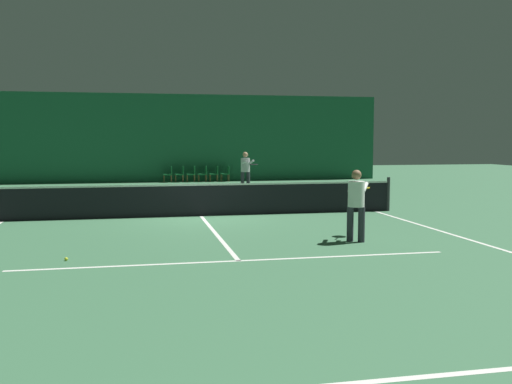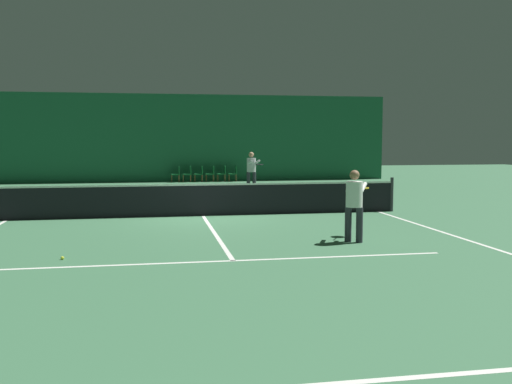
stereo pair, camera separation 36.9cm
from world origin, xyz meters
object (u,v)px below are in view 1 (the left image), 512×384
at_px(courtside_chair_1, 181,173).
at_px(tennis_ball, 66,259).
at_px(tennis_net, 201,199).
at_px(courtside_chair_5, 226,172).
at_px(player_far, 246,168).
at_px(courtside_chair_3, 204,173).
at_px(player_near, 356,200).
at_px(courtside_chair_0, 169,173).
at_px(courtside_chair_4, 215,173).
at_px(courtside_chair_2, 192,173).

distance_m(courtside_chair_1, tennis_ball, 19.64).
xyz_separation_m(tennis_net, tennis_ball, (-3.15, -5.73, -0.48)).
distance_m(courtside_chair_5, tennis_ball, 20.22).
bearing_deg(player_far, courtside_chair_5, 169.10).
xyz_separation_m(tennis_net, courtside_chair_5, (2.86, 13.57, -0.03)).
bearing_deg(courtside_chair_3, tennis_net, -6.90).
height_order(tennis_net, player_near, player_near).
xyz_separation_m(courtside_chair_0, courtside_chair_5, (3.05, 0.00, 0.00)).
distance_m(courtside_chair_3, courtside_chair_5, 1.22).
bearing_deg(player_far, tennis_ball, -34.44).
bearing_deg(tennis_net, courtside_chair_0, 90.79).
xyz_separation_m(player_near, courtside_chair_0, (-3.10, 18.49, -0.44)).
xyz_separation_m(tennis_net, courtside_chair_4, (2.25, 13.57, -0.03)).
bearing_deg(tennis_ball, courtside_chair_0, 81.26).
xyz_separation_m(tennis_net, courtside_chair_2, (1.03, 13.57, -0.03)).
xyz_separation_m(player_far, courtside_chair_2, (-1.79, 5.83, -0.51)).
distance_m(player_near, tennis_ball, 6.18).
height_order(courtside_chair_0, courtside_chair_3, same).
distance_m(player_far, courtside_chair_4, 5.88).
distance_m(tennis_net, courtside_chair_3, 13.67).
height_order(player_far, courtside_chair_4, player_far).
distance_m(tennis_net, tennis_ball, 6.56).
distance_m(player_near, courtside_chair_4, 18.51).
xyz_separation_m(courtside_chair_1, courtside_chair_2, (0.61, 0.00, 0.00)).
distance_m(player_far, courtside_chair_2, 6.12).
xyz_separation_m(player_near, courtside_chair_1, (-2.49, 18.49, -0.44)).
bearing_deg(courtside_chair_1, tennis_ball, -10.50).
bearing_deg(tennis_net, courtside_chair_5, 78.08).
bearing_deg(player_near, courtside_chair_4, 32.76).
bearing_deg(courtside_chair_4, tennis_net, -9.43).
xyz_separation_m(courtside_chair_0, tennis_ball, (-2.97, -19.30, -0.45)).
bearing_deg(player_near, player_far, 31.12).
relative_size(courtside_chair_1, courtside_chair_3, 1.00).
distance_m(player_near, courtside_chair_2, 18.59).
bearing_deg(courtside_chair_3, courtside_chair_5, 90.00).
bearing_deg(courtside_chair_1, courtside_chair_2, 90.00).
xyz_separation_m(courtside_chair_2, courtside_chair_5, (1.83, 0.00, 0.00)).
relative_size(tennis_net, courtside_chair_1, 14.29).
height_order(tennis_net, courtside_chair_0, tennis_net).
bearing_deg(tennis_ball, courtside_chair_4, 74.35).
distance_m(courtside_chair_4, courtside_chair_5, 0.61).
xyz_separation_m(courtside_chair_1, tennis_ball, (-3.58, -19.30, -0.45)).
relative_size(tennis_net, courtside_chair_0, 14.29).
relative_size(tennis_net, courtside_chair_4, 14.29).
height_order(player_far, tennis_ball, player_far).
bearing_deg(courtside_chair_2, player_near, 5.80).
bearing_deg(tennis_ball, tennis_net, 61.16).
relative_size(courtside_chair_0, courtside_chair_5, 1.00).
height_order(player_near, courtside_chair_5, player_near).
distance_m(player_near, courtside_chair_1, 18.66).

